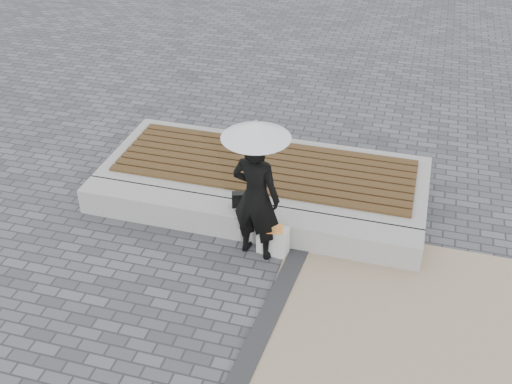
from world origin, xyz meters
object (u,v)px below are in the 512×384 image
(woman, at_px, (256,197))
(canvas_tote, at_px, (273,240))
(seating_ledge, at_px, (243,221))
(handbag, at_px, (243,200))
(parasol, at_px, (256,130))

(woman, xyz_separation_m, canvas_tote, (0.23, 0.05, -0.70))
(seating_ledge, height_order, canvas_tote, canvas_tote)
(woman, height_order, handbag, woman)
(seating_ledge, xyz_separation_m, woman, (0.30, -0.39, 0.72))
(parasol, bearing_deg, handbag, 124.72)
(parasol, xyz_separation_m, handbag, (-0.32, 0.46, -1.40))
(woman, relative_size, handbag, 5.83)
(woman, distance_m, handbag, 0.70)
(seating_ledge, relative_size, canvas_tote, 11.25)
(canvas_tote, bearing_deg, seating_ledge, 155.23)
(seating_ledge, height_order, handbag, handbag)
(seating_ledge, xyz_separation_m, handbag, (-0.02, 0.08, 0.31))
(seating_ledge, relative_size, parasol, 4.48)
(seating_ledge, height_order, parasol, parasol)
(seating_ledge, xyz_separation_m, canvas_tote, (0.52, -0.34, 0.02))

